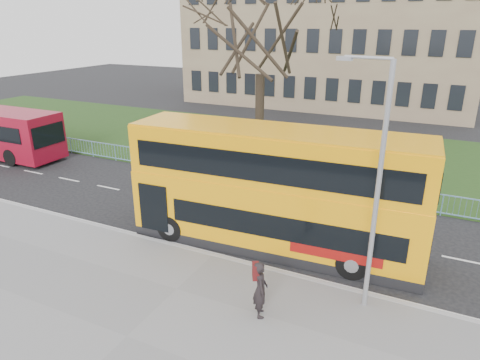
# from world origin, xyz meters

# --- Properties ---
(ground) EXTENTS (120.00, 120.00, 0.00)m
(ground) POSITION_xyz_m (0.00, 0.00, 0.00)
(ground) COLOR black
(ground) RESTS_ON ground
(pavement) EXTENTS (80.00, 10.50, 0.12)m
(pavement) POSITION_xyz_m (0.00, -6.75, 0.06)
(pavement) COLOR slate
(pavement) RESTS_ON ground
(kerb) EXTENTS (80.00, 0.20, 0.14)m
(kerb) POSITION_xyz_m (0.00, -1.55, 0.07)
(kerb) COLOR #959497
(kerb) RESTS_ON ground
(grass_verge) EXTENTS (80.00, 15.40, 0.08)m
(grass_verge) POSITION_xyz_m (0.00, 14.30, 0.04)
(grass_verge) COLOR #1E3C15
(grass_verge) RESTS_ON ground
(guard_railing) EXTENTS (40.00, 0.12, 1.10)m
(guard_railing) POSITION_xyz_m (0.00, 6.60, 0.55)
(guard_railing) COLOR #7DB3DF
(guard_railing) RESTS_ON ground
(bare_tree) EXTENTS (9.50, 9.50, 13.57)m
(bare_tree) POSITION_xyz_m (-3.00, 10.00, 6.87)
(bare_tree) COLOR black
(bare_tree) RESTS_ON grass_verge
(civic_building) EXTENTS (30.00, 15.00, 14.00)m
(civic_building) POSITION_xyz_m (-5.00, 35.00, 7.00)
(civic_building) COLOR #7A634D
(civic_building) RESTS_ON ground
(yellow_bus) EXTENTS (11.81, 3.44, 4.89)m
(yellow_bus) POSITION_xyz_m (1.79, 0.39, 2.62)
(yellow_bus) COLOR #FBA30A
(yellow_bus) RESTS_ON ground
(pedestrian) EXTENTS (0.72, 0.81, 1.87)m
(pedestrian) POSITION_xyz_m (3.14, -4.13, 1.06)
(pedestrian) COLOR black
(pedestrian) RESTS_ON pavement
(street_lamp) EXTENTS (1.65, 0.40, 7.80)m
(street_lamp) POSITION_xyz_m (5.90, -2.16, 4.40)
(street_lamp) COLOR #9A9CA3
(street_lamp) RESTS_ON pavement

